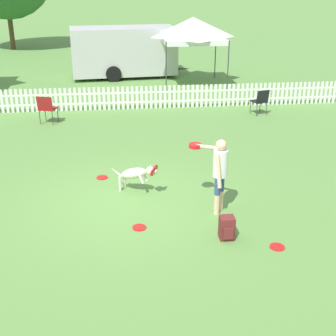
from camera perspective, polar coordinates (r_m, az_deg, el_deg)
The scene contains 12 objects.
ground_plane at distance 9.82m, azimuth -4.95°, elevation -4.19°, with size 240.00×240.00×0.00m, color #5B8C42.
handler_person at distance 9.10m, azimuth 6.12°, elevation 0.11°, with size 0.72×0.99×1.53m.
leaping_dog at distance 10.04m, azimuth -3.89°, elevation -0.66°, with size 1.05×0.78×0.74m.
frisbee_near_handler at distance 8.48m, azimuth 13.17°, elevation -9.35°, with size 0.26×0.26×0.02m.
frisbee_near_dog at distance 8.86m, azimuth -3.53°, elevation -7.24°, with size 0.26×0.26×0.02m.
frisbee_midfield at distance 11.02m, azimuth -8.03°, elevation -1.16°, with size 0.26×0.26×0.02m.
backpack_on_grass at distance 8.49m, azimuth 7.19°, elevation -7.27°, with size 0.26×0.28×0.43m.
picket_fence at distance 16.54m, azimuth -5.80°, elevation 8.49°, with size 20.67×0.04×0.80m.
folding_chair_blue_left at distance 16.08m, azimuth 11.22°, elevation 8.17°, with size 0.58×0.59×0.86m.
folding_chair_center at distance 15.27m, azimuth -14.58°, elevation 7.22°, with size 0.63×0.64×0.91m.
canopy_tent_secondary at distance 20.16m, azimuth 3.06°, elevation 16.48°, with size 2.55×2.55×2.77m.
equipment_trailer at distance 21.98m, azimuth -5.46°, elevation 14.04°, with size 5.54×2.49×2.20m.
Camera 1 is at (-0.13, -8.77, 4.42)m, focal length 50.00 mm.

